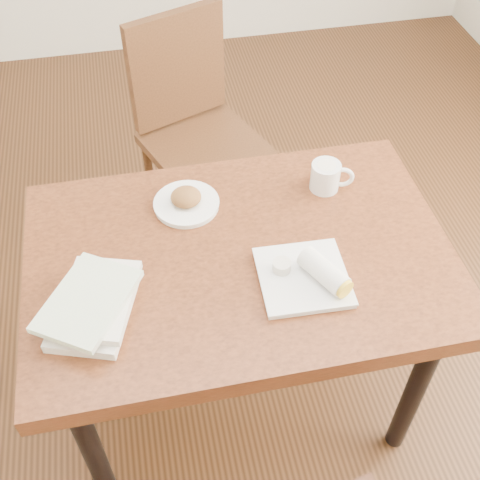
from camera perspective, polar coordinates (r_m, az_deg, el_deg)
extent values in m
cube|color=#472814|center=(2.26, 0.00, -14.02)|extent=(4.00, 5.00, 0.01)
cube|color=brown|center=(1.66, 0.00, -1.88)|extent=(1.16, 0.78, 0.06)
cylinder|color=black|center=(1.82, -13.80, -18.85)|extent=(0.06, 0.06, 0.69)
cylinder|color=black|center=(1.93, 16.31, -13.38)|extent=(0.06, 0.06, 0.69)
cylinder|color=black|center=(2.14, -14.37, -4.59)|extent=(0.06, 0.06, 0.69)
cylinder|color=black|center=(2.23, 10.62, -0.76)|extent=(0.06, 0.06, 0.69)
cylinder|color=#4D2B16|center=(2.77, -1.80, 8.00)|extent=(0.04, 0.04, 0.45)
cylinder|color=#4D2B16|center=(2.65, -8.44, 5.22)|extent=(0.04, 0.04, 0.45)
cylinder|color=#4D2B16|center=(2.55, 2.51, 3.72)|extent=(0.04, 0.04, 0.45)
cylinder|color=#4D2B16|center=(2.41, -4.51, 0.49)|extent=(0.04, 0.04, 0.45)
cube|color=#4D2B16|center=(2.43, -3.29, 8.77)|extent=(0.55, 0.55, 0.04)
cube|color=#4D2B16|center=(2.42, -5.98, 15.92)|extent=(0.39, 0.19, 0.45)
cylinder|color=white|center=(1.77, -5.09, 3.36)|extent=(0.19, 0.19, 0.01)
cylinder|color=white|center=(1.76, -5.10, 3.56)|extent=(0.19, 0.19, 0.01)
ellipsoid|color=#B27538|center=(1.75, -5.15, 4.08)|extent=(0.10, 0.10, 0.05)
cylinder|color=white|center=(1.81, 8.08, 5.98)|extent=(0.09, 0.09, 0.09)
torus|color=white|center=(1.82, 9.68, 5.88)|extent=(0.07, 0.03, 0.07)
cylinder|color=tan|center=(1.79, 8.22, 6.95)|extent=(0.08, 0.08, 0.01)
cylinder|color=#F2E5CC|center=(1.78, 8.23, 7.02)|extent=(0.05, 0.05, 0.00)
cube|color=white|center=(1.58, 5.98, -3.62)|extent=(0.23, 0.23, 0.01)
cube|color=white|center=(1.57, 6.01, -3.40)|extent=(0.24, 0.24, 0.01)
cylinder|color=white|center=(1.55, 7.94, -2.95)|extent=(0.12, 0.15, 0.06)
cylinder|color=yellow|center=(1.52, 9.80, -4.52)|extent=(0.05, 0.04, 0.05)
cylinder|color=silver|center=(1.57, 3.99, -2.47)|extent=(0.05, 0.05, 0.03)
cylinder|color=red|center=(1.56, 4.00, -2.23)|extent=(0.04, 0.04, 0.01)
cube|color=white|center=(1.54, -13.69, -6.44)|extent=(0.25, 0.30, 0.03)
cube|color=silver|center=(1.53, -13.36, -5.48)|extent=(0.24, 0.29, 0.02)
cube|color=#A2C885|center=(1.51, -14.24, -5.58)|extent=(0.28, 0.31, 0.02)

